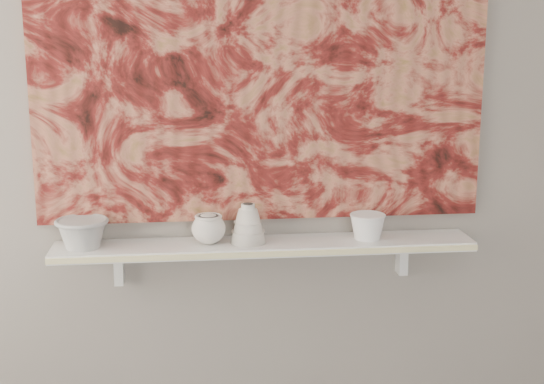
{
  "coord_description": "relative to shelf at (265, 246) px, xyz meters",
  "views": [
    {
      "loc": [
        -0.25,
        -0.91,
        1.64
      ],
      "look_at": [
        0.02,
        1.49,
        1.1
      ],
      "focal_mm": 50.0,
      "sensor_mm": 36.0,
      "label": 1
    }
  ],
  "objects": [
    {
      "name": "shelf",
      "position": [
        0.0,
        0.0,
        0.0
      ],
      "size": [
        1.4,
        0.18,
        0.03
      ],
      "primitive_type": "cube",
      "color": "silver",
      "rests_on": "wall_back"
    },
    {
      "name": "wall_back",
      "position": [
        0.0,
        0.09,
        0.44
      ],
      "size": [
        3.6,
        0.0,
        3.6
      ],
      "primitive_type": "plane",
      "rotation": [
        1.57,
        0.0,
        0.0
      ],
      "color": "gray",
      "rests_on": "floor"
    },
    {
      "name": "bowl_white",
      "position": [
        0.35,
        0.0,
        0.06
      ],
      "size": [
        0.15,
        0.15,
        0.09
      ],
      "primitive_type": null,
      "rotation": [
        0.0,
        0.0,
        -0.28
      ],
      "color": "white",
      "rests_on": "shelf"
    },
    {
      "name": "cup_cream",
      "position": [
        -0.19,
        0.0,
        0.07
      ],
      "size": [
        0.14,
        0.14,
        0.1
      ],
      "primitive_type": null,
      "rotation": [
        0.0,
        0.0,
        -0.32
      ],
      "color": "silver",
      "rests_on": "shelf"
    },
    {
      "name": "bracket_left",
      "position": [
        -0.49,
        0.06,
        -0.07
      ],
      "size": [
        0.03,
        0.06,
        0.12
      ],
      "primitive_type": "cube",
      "color": "silver",
      "rests_on": "wall_back"
    },
    {
      "name": "painting",
      "position": [
        0.0,
        0.08,
        0.62
      ],
      "size": [
        1.5,
        0.02,
        1.1
      ],
      "primitive_type": "cube",
      "color": "maroon",
      "rests_on": "wall_back"
    },
    {
      "name": "bowl_grey",
      "position": [
        -0.6,
        0.0,
        0.06
      ],
      "size": [
        0.23,
        0.23,
        0.1
      ],
      "primitive_type": null,
      "rotation": [
        0.0,
        0.0,
        0.44
      ],
      "color": "#9C9D9A",
      "rests_on": "shelf"
    },
    {
      "name": "shelf_stripe",
      "position": [
        0.0,
        -0.09,
        0.0
      ],
      "size": [
        1.4,
        0.01,
        0.02
      ],
      "primitive_type": "cube",
      "color": "beige",
      "rests_on": "shelf"
    },
    {
      "name": "house_motif",
      "position": [
        0.45,
        0.07,
        0.32
      ],
      "size": [
        0.09,
        0.0,
        0.08
      ],
      "primitive_type": "cube",
      "color": "black",
      "rests_on": "painting"
    },
    {
      "name": "bell_vessel",
      "position": [
        -0.06,
        0.0,
        0.08
      ],
      "size": [
        0.13,
        0.13,
        0.13
      ],
      "primitive_type": null,
      "rotation": [
        0.0,
        0.0,
        0.06
      ],
      "color": "beige",
      "rests_on": "shelf"
    },
    {
      "name": "bracket_right",
      "position": [
        0.49,
        0.06,
        -0.07
      ],
      "size": [
        0.03,
        0.06,
        0.12
      ],
      "primitive_type": "cube",
      "color": "silver",
      "rests_on": "wall_back"
    }
  ]
}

